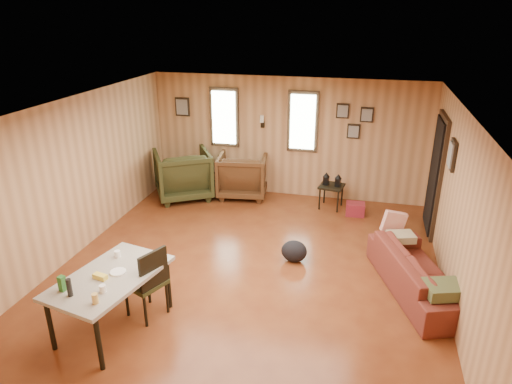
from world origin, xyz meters
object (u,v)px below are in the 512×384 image
recliner_green (183,172)px  dining_table (109,281)px  end_table (217,176)px  side_table (332,184)px  recliner_brown (243,173)px  sofa (420,267)px

recliner_green → dining_table: (0.77, -4.06, 0.12)m
end_table → side_table: 2.36m
recliner_green → end_table: (0.61, 0.31, -0.14)m
recliner_brown → recliner_green: 1.21m
sofa → end_table: bearing=34.3°
end_table → side_table: bearing=-3.1°
sofa → recliner_brown: recliner_brown is taller
sofa → recliner_green: 4.99m
recliner_green → side_table: recliner_green is taller
recliner_green → recliner_brown: bearing=166.4°
recliner_brown → end_table: bearing=-1.7°
recliner_brown → end_table: recliner_brown is taller
recliner_green → dining_table: recliner_green is taller
recliner_brown → side_table: (1.82, -0.19, -0.01)m
recliner_brown → recliner_green: recliner_green is taller
sofa → end_table: sofa is taller
dining_table → recliner_brown: bearing=97.0°
side_table → dining_table: bearing=-117.3°
sofa → recliner_green: recliner_green is taller
side_table → recliner_green: bearing=-176.4°
sofa → recliner_green: size_ratio=1.82×
side_table → dining_table: 4.79m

